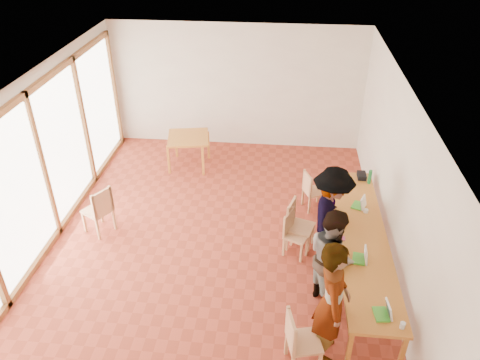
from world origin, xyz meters
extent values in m
plane|color=#A13B27|center=(0.00, 0.00, 0.00)|extent=(8.00, 8.00, 0.00)
cube|color=silver|center=(0.00, 4.00, 1.50)|extent=(6.00, 0.10, 3.00)
cube|color=silver|center=(3.00, 0.00, 1.50)|extent=(0.10, 8.00, 3.00)
cube|color=white|center=(-2.96, 0.00, 1.50)|extent=(0.10, 8.00, 3.00)
cube|color=white|center=(0.00, 0.00, 3.02)|extent=(6.00, 8.00, 0.04)
cube|color=#C2732B|center=(2.50, -0.48, 0.72)|extent=(0.80, 4.00, 0.05)
cube|color=#C2732B|center=(2.16, -2.42, 0.35)|extent=(0.06, 0.06, 0.70)
cube|color=#C2732B|center=(2.16, 1.46, 0.35)|extent=(0.06, 0.06, 0.70)
cube|color=#C2732B|center=(2.84, -2.42, 0.35)|extent=(0.06, 0.06, 0.70)
cube|color=#C2732B|center=(2.84, 1.46, 0.35)|extent=(0.06, 0.06, 0.70)
cube|color=#C2732B|center=(-0.98, 2.75, 0.72)|extent=(0.90, 0.90, 0.05)
cube|color=#C2732B|center=(-1.37, 2.36, 0.35)|extent=(0.05, 0.05, 0.70)
cube|color=#C2732B|center=(-1.37, 3.14, 0.35)|extent=(0.05, 0.05, 0.70)
cube|color=#C2732B|center=(-0.59, 2.36, 0.35)|extent=(0.05, 0.05, 0.70)
cube|color=#C2732B|center=(-0.59, 3.14, 0.35)|extent=(0.05, 0.05, 0.70)
cube|color=tan|center=(1.57, -2.42, 0.44)|extent=(0.52, 0.52, 0.04)
cube|color=tan|center=(1.38, -2.47, 0.68)|extent=(0.14, 0.43, 0.45)
cube|color=tan|center=(1.48, -0.14, 0.40)|extent=(0.51, 0.51, 0.04)
cube|color=tan|center=(1.32, -0.07, 0.62)|extent=(0.19, 0.37, 0.40)
cube|color=tan|center=(1.55, 0.05, 0.44)|extent=(0.54, 0.54, 0.04)
cube|color=tan|center=(1.36, 0.11, 0.69)|extent=(0.17, 0.42, 0.45)
cube|color=tan|center=(1.84, 1.31, 0.39)|extent=(0.50, 0.50, 0.04)
cube|color=tan|center=(1.67, 1.24, 0.62)|extent=(0.18, 0.37, 0.40)
cube|color=tan|center=(-2.19, 0.15, 0.46)|extent=(0.61, 0.61, 0.04)
cube|color=tan|center=(-2.01, 0.05, 0.72)|extent=(0.26, 0.41, 0.47)
imported|color=gray|center=(1.89, -2.18, 0.95)|extent=(0.47, 0.70, 1.91)
imported|color=gray|center=(1.96, -1.14, 0.83)|extent=(0.89, 0.98, 1.66)
imported|color=gray|center=(2.00, -0.22, 0.90)|extent=(0.87, 1.27, 1.81)
cube|color=green|center=(2.55, -2.14, 0.76)|extent=(0.21, 0.27, 0.03)
cube|color=white|center=(2.64, -2.13, 0.86)|extent=(0.10, 0.24, 0.21)
cube|color=green|center=(2.38, -1.07, 0.76)|extent=(0.23, 0.29, 0.03)
cube|color=white|center=(2.48, -1.09, 0.86)|extent=(0.11, 0.25, 0.22)
cube|color=green|center=(2.53, 0.35, 0.76)|extent=(0.27, 0.30, 0.03)
cube|color=white|center=(2.61, 0.32, 0.86)|extent=(0.16, 0.24, 0.21)
imported|color=orange|center=(2.26, -0.16, 0.80)|extent=(0.13, 0.13, 0.10)
cylinder|color=#1C722F|center=(2.82, 1.15, 0.89)|extent=(0.07, 0.07, 0.28)
cylinder|color=silver|center=(2.78, -2.33, 0.80)|extent=(0.07, 0.07, 0.09)
cylinder|color=white|center=(2.64, 0.18, 0.78)|extent=(0.08, 0.08, 0.06)
cube|color=#B9376B|center=(2.20, -0.59, 0.76)|extent=(0.05, 0.10, 0.01)
cube|color=black|center=(2.71, 1.34, 0.80)|extent=(0.16, 0.26, 0.09)
camera|label=1|loc=(1.14, -6.58, 5.48)|focal=35.00mm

